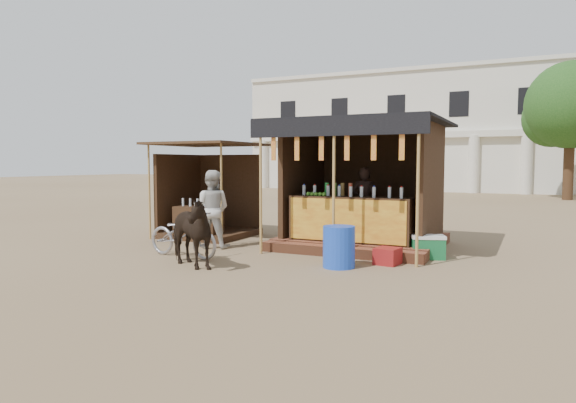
{
  "coord_description": "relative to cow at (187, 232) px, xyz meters",
  "views": [
    {
      "loc": [
        4.48,
        -7.69,
        1.87
      ],
      "look_at": [
        0.0,
        1.6,
        1.1
      ],
      "focal_mm": 32.0,
      "sensor_mm": 36.0,
      "label": 1
    }
  ],
  "objects": [
    {
      "name": "ground",
      "position": [
        1.14,
        0.24,
        -0.63
      ],
      "size": [
        120.0,
        120.0,
        0.0
      ],
      "primitive_type": "plane",
      "color": "#846B4C",
      "rests_on": "ground"
    },
    {
      "name": "main_stall",
      "position": [
        2.14,
        3.59,
        0.39
      ],
      "size": [
        3.6,
        3.61,
        2.78
      ],
      "color": "brown",
      "rests_on": "ground"
    },
    {
      "name": "secondary_stall",
      "position": [
        -2.03,
        3.47,
        0.22
      ],
      "size": [
        2.4,
        2.4,
        2.38
      ],
      "color": "#382014",
      "rests_on": "ground"
    },
    {
      "name": "cow",
      "position": [
        0.0,
        0.0,
        0.0
      ],
      "size": [
        1.65,
        1.24,
        1.27
      ],
      "primitive_type": "imported",
      "rotation": [
        0.0,
        0.0,
        1.14
      ],
      "color": "black",
      "rests_on": "ground"
    },
    {
      "name": "motorbike",
      "position": [
        -0.66,
        0.75,
        -0.18
      ],
      "size": [
        1.78,
        0.78,
        0.9
      ],
      "primitive_type": "imported",
      "rotation": [
        0.0,
        0.0,
        1.46
      ],
      "color": "#9A99A1",
      "rests_on": "ground"
    },
    {
      "name": "bystander",
      "position": [
        -0.79,
        1.95,
        0.23
      ],
      "size": [
        0.99,
        0.86,
        1.72
      ],
      "primitive_type": "imported",
      "rotation": [
        0.0,
        0.0,
        3.43
      ],
      "color": "beige",
      "rests_on": "ground"
    },
    {
      "name": "blue_barrel",
      "position": [
        2.49,
        1.15,
        -0.26
      ],
      "size": [
        0.76,
        0.76,
        0.75
      ],
      "primitive_type": "cylinder",
      "rotation": [
        0.0,
        0.0,
        0.42
      ],
      "color": "blue",
      "rests_on": "ground"
    },
    {
      "name": "red_crate",
      "position": [
        3.2,
        1.8,
        -0.48
      ],
      "size": [
        0.47,
        0.5,
        0.31
      ],
      "primitive_type": "cube",
      "rotation": [
        0.0,
        0.0,
        -0.15
      ],
      "color": "maroon",
      "rests_on": "ground"
    },
    {
      "name": "cooler",
      "position": [
        3.77,
        2.73,
        -0.4
      ],
      "size": [
        0.75,
        0.63,
        0.46
      ],
      "color": "#176835",
      "rests_on": "ground"
    },
    {
      "name": "background_building",
      "position": [
        -0.86,
        30.18,
        3.35
      ],
      "size": [
        26.0,
        7.45,
        8.18
      ],
      "color": "silver",
      "rests_on": "ground"
    },
    {
      "name": "tree",
      "position": [
        6.95,
        22.38,
        4.0
      ],
      "size": [
        4.5,
        4.4,
        7.0
      ],
      "color": "#382314",
      "rests_on": "ground"
    }
  ]
}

